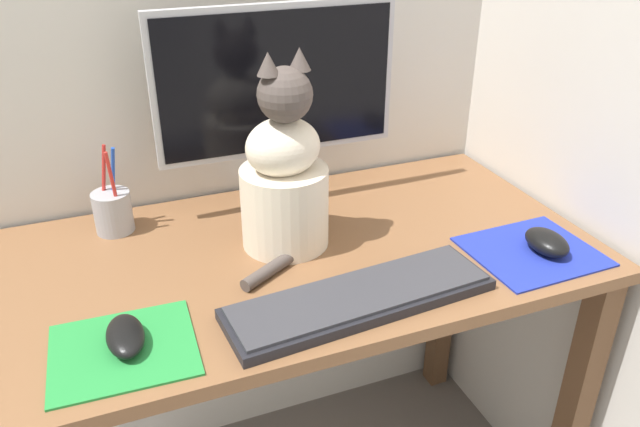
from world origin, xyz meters
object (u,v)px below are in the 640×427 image
at_px(keyboard, 360,298).
at_px(pen_cup, 113,211).
at_px(cat, 284,178).
at_px(monitor, 278,96).
at_px(computer_mouse_left, 125,336).
at_px(computer_mouse_right, 547,242).

xyz_separation_m(keyboard, pen_cup, (-0.35, 0.40, 0.03)).
bearing_deg(cat, monitor, 63.67).
xyz_separation_m(monitor, pen_cup, (-0.34, 0.01, -0.19)).
xyz_separation_m(computer_mouse_left, computer_mouse_right, (0.75, -0.01, 0.00)).
xyz_separation_m(computer_mouse_right, cat, (-0.44, 0.21, 0.11)).
bearing_deg(monitor, keyboard, -89.10).
xyz_separation_m(keyboard, computer_mouse_left, (-0.37, 0.03, 0.01)).
relative_size(monitor, keyboard, 1.07).
height_order(monitor, pen_cup, monitor).
xyz_separation_m(monitor, keyboard, (0.01, -0.39, -0.23)).
bearing_deg(cat, pen_cup, 138.93).
relative_size(computer_mouse_left, cat, 0.28).
bearing_deg(keyboard, computer_mouse_left, 170.86).
bearing_deg(keyboard, pen_cup, 126.55).
bearing_deg(computer_mouse_left, cat, 32.11).
relative_size(computer_mouse_right, pen_cup, 0.55).
xyz_separation_m(monitor, cat, (-0.04, -0.16, -0.10)).
relative_size(computer_mouse_left, computer_mouse_right, 1.07).
bearing_deg(monitor, cat, -105.10).
bearing_deg(pen_cup, computer_mouse_left, -92.89).
bearing_deg(pen_cup, computer_mouse_right, -27.39).
bearing_deg(keyboard, monitor, 86.35).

